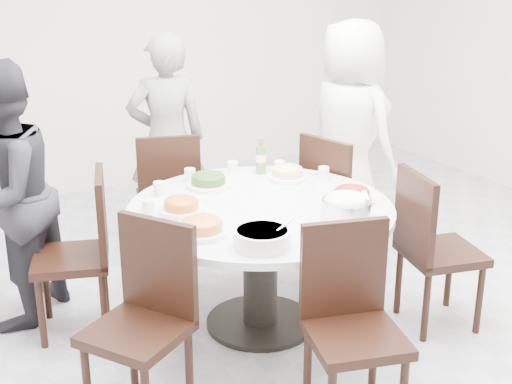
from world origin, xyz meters
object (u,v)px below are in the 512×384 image
chair_ne (342,201)px  soup_bowl (262,238)px  beverage_bottle (261,156)px  dining_table (260,267)px  chair_sw (136,328)px  diner_middle (167,141)px  rice_bowl (346,210)px  chair_s (356,333)px  diner_left (5,197)px  chair_se (442,249)px  chair_n (168,195)px  diner_right (350,135)px  chair_nw (70,255)px

chair_ne → soup_bowl: size_ratio=3.36×
beverage_bottle → chair_ne: bearing=-8.1°
dining_table → soup_bowl: (-0.28, -0.48, 0.42)m
chair_sw → beverage_bottle: (1.24, 0.97, 0.39)m
diner_middle → rice_bowl: size_ratio=5.81×
chair_sw → chair_s: 1.01m
diner_left → chair_se: bearing=104.1°
chair_ne → chair_sw: 2.04m
beverage_bottle → chair_se: bearing=-59.5°
chair_ne → beverage_bottle: beverage_bottle is taller
diner_middle → beverage_bottle: (0.25, -0.91, 0.08)m
diner_middle → diner_left: diner_middle is taller
chair_sw → diner_middle: (0.99, 1.88, 0.31)m
chair_ne → chair_s: (-0.99, -1.43, 0.00)m
dining_table → soup_bowl: bearing=-119.9°
diner_middle → chair_sw: bearing=76.9°
chair_n → soup_bowl: chair_n is taller
dining_table → chair_n: size_ratio=1.58×
chair_s → soup_bowl: bearing=126.7°
chair_n → beverage_bottle: (0.39, -0.62, 0.39)m
diner_right → dining_table: bearing=111.6°
chair_sw → beverage_bottle: beverage_bottle is taller
diner_right → diner_middle: 1.33m
beverage_bottle → chair_s: bearing=-104.7°
chair_ne → diner_right: 0.56m
chair_ne → diner_left: size_ratio=0.61×
chair_s → diner_middle: size_ratio=0.61×
chair_n → chair_s: size_ratio=1.00×
chair_ne → chair_s: 1.74m
chair_sw → diner_left: size_ratio=0.61×
chair_n → chair_nw: same height
diner_left → rice_bowl: size_ratio=5.77×
chair_ne → soup_bowl: bearing=113.7°
chair_nw → soup_bowl: 1.23m
chair_nw → soup_bowl: bearing=54.2°
diner_right → rice_bowl: size_ratio=6.14×
chair_nw → chair_s: (0.87, -1.49, 0.00)m
chair_s → beverage_bottle: (0.40, 1.52, 0.39)m
chair_nw → diner_right: size_ratio=0.57×
chair_se → rice_bowl: 0.72m
chair_nw → diner_left: diner_left is taller
dining_table → chair_ne: bearing=25.8°
diner_right → rice_bowl: diner_right is taller
chair_ne → diner_middle: diner_middle is taller
dining_table → diner_left: size_ratio=0.97×
chair_ne → dining_table: bearing=101.7°
chair_s → chair_se: bearing=42.6°
chair_se → beverage_bottle: (-0.61, 1.03, 0.39)m
chair_n → chair_ne: bearing=162.7°
diner_left → beverage_bottle: (1.53, -0.29, 0.09)m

